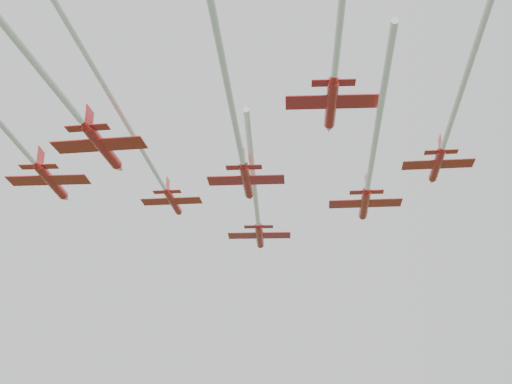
{
  "coord_description": "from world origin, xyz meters",
  "views": [
    {
      "loc": [
        0.62,
        -80.61,
        17.24
      ],
      "look_at": [
        -2.78,
        2.98,
        50.64
      ],
      "focal_mm": 50.0,
      "sensor_mm": 36.0,
      "label": 1
    }
  ],
  "objects_px": {
    "jet_row2_right": "(369,176)",
    "jet_row3_left": "(15,139)",
    "jet_row3_right": "(453,115)",
    "jet_row2_left": "(143,151)",
    "jet_lead": "(257,215)",
    "jet_row4_left": "(58,91)",
    "jet_row4_right": "(337,54)",
    "jet_row3_mid": "(235,121)"
  },
  "relations": [
    {
      "from": "jet_row3_left",
      "to": "jet_row4_right",
      "type": "relative_size",
      "value": 1.18
    },
    {
      "from": "jet_row3_mid",
      "to": "jet_row3_right",
      "type": "xyz_separation_m",
      "value": [
        21.39,
        0.93,
        0.74
      ]
    },
    {
      "from": "jet_row2_left",
      "to": "jet_row3_mid",
      "type": "xyz_separation_m",
      "value": [
        11.5,
        -12.42,
        -2.77
      ]
    },
    {
      "from": "jet_row3_mid",
      "to": "jet_row4_right",
      "type": "distance_m",
      "value": 12.8
    },
    {
      "from": "jet_row2_right",
      "to": "jet_row3_left",
      "type": "distance_m",
      "value": 40.53
    },
    {
      "from": "jet_row3_right",
      "to": "jet_row3_left",
      "type": "bearing_deg",
      "value": 178.93
    },
    {
      "from": "jet_row2_left",
      "to": "jet_row2_right",
      "type": "relative_size",
      "value": 1.29
    },
    {
      "from": "jet_row2_left",
      "to": "jet_row4_right",
      "type": "bearing_deg",
      "value": -41.35
    },
    {
      "from": "jet_row2_right",
      "to": "jet_row4_left",
      "type": "height_order",
      "value": "jet_row2_right"
    },
    {
      "from": "jet_row4_right",
      "to": "jet_row3_left",
      "type": "bearing_deg",
      "value": 158.87
    },
    {
      "from": "jet_row3_left",
      "to": "jet_row3_mid",
      "type": "bearing_deg",
      "value": -9.62
    },
    {
      "from": "jet_row2_right",
      "to": "jet_row4_left",
      "type": "relative_size",
      "value": 0.91
    },
    {
      "from": "jet_lead",
      "to": "jet_row3_left",
      "type": "xyz_separation_m",
      "value": [
        -24.54,
        -26.35,
        -0.7
      ]
    },
    {
      "from": "jet_row3_left",
      "to": "jet_row4_left",
      "type": "bearing_deg",
      "value": -53.77
    },
    {
      "from": "jet_lead",
      "to": "jet_row4_right",
      "type": "height_order",
      "value": "jet_row4_right"
    },
    {
      "from": "jet_row3_left",
      "to": "jet_row4_right",
      "type": "bearing_deg",
      "value": -20.08
    },
    {
      "from": "jet_row2_right",
      "to": "jet_row3_mid",
      "type": "bearing_deg",
      "value": -128.56
    },
    {
      "from": "jet_row2_right",
      "to": "jet_row4_right",
      "type": "bearing_deg",
      "value": -99.74
    },
    {
      "from": "jet_row3_left",
      "to": "jet_row3_right",
      "type": "relative_size",
      "value": 1.05
    },
    {
      "from": "jet_lead",
      "to": "jet_row3_right",
      "type": "relative_size",
      "value": 0.91
    },
    {
      "from": "jet_lead",
      "to": "jet_row4_left",
      "type": "height_order",
      "value": "jet_lead"
    },
    {
      "from": "jet_lead",
      "to": "jet_row3_right",
      "type": "height_order",
      "value": "jet_lead"
    },
    {
      "from": "jet_row3_mid",
      "to": "jet_row3_left",
      "type": "bearing_deg",
      "value": 170.29
    },
    {
      "from": "jet_row2_left",
      "to": "jet_row3_left",
      "type": "height_order",
      "value": "jet_row2_left"
    },
    {
      "from": "jet_row2_left",
      "to": "jet_row4_right",
      "type": "relative_size",
      "value": 1.37
    },
    {
      "from": "jet_row4_left",
      "to": "jet_row2_left",
      "type": "bearing_deg",
      "value": 85.75
    },
    {
      "from": "jet_row2_left",
      "to": "jet_row2_right",
      "type": "bearing_deg",
      "value": 13.79
    },
    {
      "from": "jet_row2_left",
      "to": "jet_row4_right",
      "type": "xyz_separation_m",
      "value": [
        20.94,
        -20.83,
        -0.76
      ]
    },
    {
      "from": "jet_row3_right",
      "to": "jet_row2_left",
      "type": "bearing_deg",
      "value": 164.34
    },
    {
      "from": "jet_row3_left",
      "to": "jet_row3_mid",
      "type": "xyz_separation_m",
      "value": [
        23.53,
        -4.6,
        -0.8
      ]
    },
    {
      "from": "jet_row2_left",
      "to": "jet_row4_left",
      "type": "relative_size",
      "value": 1.17
    },
    {
      "from": "jet_lead",
      "to": "jet_row4_left",
      "type": "distance_m",
      "value": 41.81
    },
    {
      "from": "jet_row4_right",
      "to": "jet_row3_right",
      "type": "bearing_deg",
      "value": 38.4
    },
    {
      "from": "jet_lead",
      "to": "jet_row4_right",
      "type": "relative_size",
      "value": 1.03
    },
    {
      "from": "jet_row3_mid",
      "to": "jet_row4_right",
      "type": "relative_size",
      "value": 1.35
    },
    {
      "from": "jet_row3_right",
      "to": "jet_row3_mid",
      "type": "bearing_deg",
      "value": -173.91
    },
    {
      "from": "jet_row2_left",
      "to": "jet_row2_right",
      "type": "distance_m",
      "value": 26.94
    },
    {
      "from": "jet_lead",
      "to": "jet_row4_right",
      "type": "distance_m",
      "value": 40.26
    },
    {
      "from": "jet_row2_right",
      "to": "jet_row4_right",
      "type": "distance_m",
      "value": 26.23
    },
    {
      "from": "jet_row2_right",
      "to": "jet_row3_right",
      "type": "height_order",
      "value": "jet_row2_right"
    },
    {
      "from": "jet_row2_right",
      "to": "jet_row3_mid",
      "type": "xyz_separation_m",
      "value": [
        -14.97,
        -17.23,
        -1.31
      ]
    },
    {
      "from": "jet_row2_left",
      "to": "jet_row3_right",
      "type": "relative_size",
      "value": 1.21
    }
  ]
}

